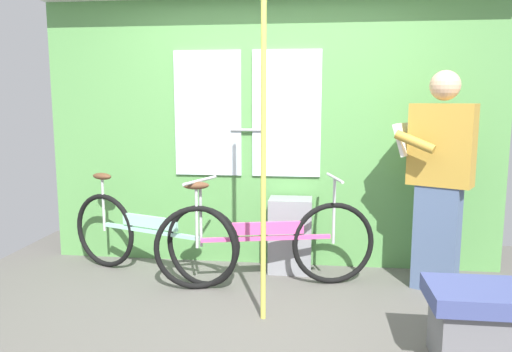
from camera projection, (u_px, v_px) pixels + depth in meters
ground_plane at (251, 327)px, 3.32m from camera, size 5.05×4.21×0.04m
train_door_wall at (269, 127)px, 4.40m from camera, size 4.05×0.28×2.39m
bicycle_near_door at (265, 242)px, 3.94m from camera, size 1.73×0.57×0.89m
bicycle_leaning_behind at (149, 235)px, 4.18m from camera, size 1.60×0.71×0.87m
passenger_reading_newspaper at (439, 177)px, 3.80m from camera, size 0.63×0.58×1.70m
trash_bin_by_wall at (290, 235)px, 4.31m from camera, size 0.37×0.28×0.65m
handrail_pole at (263, 148)px, 3.23m from camera, size 0.04×0.04×2.35m
bench_seat_corner at (490, 324)px, 2.78m from camera, size 0.70×0.44×0.45m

